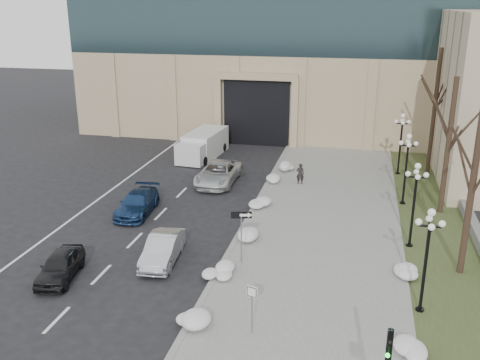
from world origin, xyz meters
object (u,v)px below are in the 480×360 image
object	(u,v)px
car_a	(60,266)
keep_sign	(252,300)
pedestrian	(300,174)
lamppost_b	(415,194)
lamppost_a	(427,247)
box_truck	(203,145)
lamppost_c	(407,160)
lamppost_d	(401,136)
one_way_sign	(245,221)
car_e	(201,149)
car_d	(218,173)
car_b	(162,249)
car_c	(137,203)

from	to	relation	value
car_a	keep_sign	distance (m)	10.22
pedestrian	lamppost_b	world-z (taller)	lamppost_b
car_a	lamppost_a	xyz separation A→B (m)	(16.52, 0.71, 2.43)
box_truck	lamppost_c	bearing A→B (deg)	-21.24
pedestrian	lamppost_d	xyz separation A→B (m)	(6.99, 4.11, 2.19)
box_truck	one_way_sign	xyz separation A→B (m)	(7.70, -18.37, 1.34)
pedestrian	lamppost_d	size ratio (longest dim) A/B	0.32
car_e	lamppost_d	distance (m)	16.37
lamppost_b	lamppost_d	world-z (taller)	same
car_d	lamppost_a	bearing A→B (deg)	-48.43
lamppost_c	one_way_sign	bearing A→B (deg)	-128.32
lamppost_c	car_b	bearing A→B (deg)	-138.33
lamppost_a	lamppost_c	distance (m)	13.00
lamppost_a	car_d	bearing A→B (deg)	131.41
car_c	lamppost_a	distance (m)	18.19
car_c	box_truck	distance (m)	13.17
car_c	one_way_sign	distance (m)	9.72
car_b	keep_sign	xyz separation A→B (m)	(5.71, -5.21, 0.93)
car_e	car_d	bearing A→B (deg)	-57.65
keep_sign	lamppost_a	xyz separation A→B (m)	(6.66, 3.22, 1.46)
car_c	car_d	distance (m)	7.56
keep_sign	lamppost_c	world-z (taller)	lamppost_c
car_a	car_d	bearing A→B (deg)	65.70
one_way_sign	lamppost_c	bearing A→B (deg)	36.61
car_b	lamppost_d	xyz separation A→B (m)	(12.37, 17.51, 2.39)
car_c	lamppost_c	xyz separation A→B (m)	(16.25, 5.19, 2.40)
keep_sign	lamppost_a	bearing A→B (deg)	41.20
car_a	car_e	xyz separation A→B (m)	(0.39, 21.66, 0.04)
car_e	box_truck	distance (m)	0.40
car_a	car_e	bearing A→B (deg)	78.20
lamppost_a	box_truck	bearing A→B (deg)	127.21
car_c	pedestrian	world-z (taller)	pedestrian
car_c	car_e	size ratio (longest dim) A/B	1.15
car_a	keep_sign	bearing A→B (deg)	-25.02
car_c	lamppost_b	size ratio (longest dim) A/B	0.97
car_d	lamppost_c	world-z (taller)	lamppost_c
pedestrian	lamppost_c	bearing A→B (deg)	153.63
car_e	lamppost_c	xyz separation A→B (m)	(16.13, -7.95, 2.39)
pedestrian	lamppost_d	distance (m)	8.40
box_truck	keep_sign	bearing A→B (deg)	-63.69
car_a	car_b	size ratio (longest dim) A/B	0.90
car_e	lamppost_a	world-z (taller)	lamppost_a
car_c	lamppost_a	size ratio (longest dim) A/B	0.97
lamppost_d	lamppost_b	bearing A→B (deg)	-90.00
lamppost_a	lamppost_d	bearing A→B (deg)	90.00
car_e	keep_sign	xyz separation A→B (m)	(9.47, -24.17, 0.93)
keep_sign	lamppost_a	size ratio (longest dim) A/B	0.46
pedestrian	lamppost_a	size ratio (longest dim) A/B	0.32
one_way_sign	pedestrian	bearing A→B (deg)	69.41
car_e	box_truck	bearing A→B (deg)	9.84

